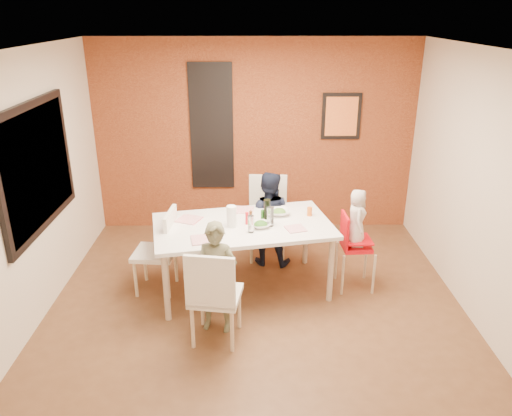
{
  "coord_description": "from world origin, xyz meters",
  "views": [
    {
      "loc": [
        -0.05,
        -4.65,
        3.03
      ],
      "look_at": [
        0.0,
        0.3,
        1.05
      ],
      "focal_mm": 35.0,
      "sensor_mm": 36.0,
      "label": 1
    }
  ],
  "objects_px": {
    "dining_table": "(243,230)",
    "child_far": "(268,219)",
    "paper_towel_roll": "(232,217)",
    "wine_bottle": "(267,211)",
    "chair_far": "(268,212)",
    "chair_left": "(162,247)",
    "toddler": "(357,218)",
    "high_chair": "(353,244)",
    "child_near": "(217,278)",
    "chair_near": "(213,293)"
  },
  "relations": [
    {
      "from": "high_chair",
      "to": "child_near",
      "type": "relative_size",
      "value": 0.78
    },
    {
      "from": "wine_bottle",
      "to": "paper_towel_roll",
      "type": "bearing_deg",
      "value": -164.47
    },
    {
      "from": "chair_left",
      "to": "wine_bottle",
      "type": "bearing_deg",
      "value": 98.19
    },
    {
      "from": "chair_far",
      "to": "paper_towel_roll",
      "type": "height_order",
      "value": "same"
    },
    {
      "from": "chair_far",
      "to": "chair_left",
      "type": "bearing_deg",
      "value": -140.7
    },
    {
      "from": "chair_left",
      "to": "paper_towel_roll",
      "type": "bearing_deg",
      "value": 91.78
    },
    {
      "from": "child_near",
      "to": "wine_bottle",
      "type": "xyz_separation_m",
      "value": [
        0.52,
        0.82,
        0.37
      ]
    },
    {
      "from": "high_chair",
      "to": "paper_towel_roll",
      "type": "height_order",
      "value": "paper_towel_roll"
    },
    {
      "from": "chair_left",
      "to": "paper_towel_roll",
      "type": "height_order",
      "value": "paper_towel_roll"
    },
    {
      "from": "dining_table",
      "to": "child_near",
      "type": "relative_size",
      "value": 1.83
    },
    {
      "from": "dining_table",
      "to": "toddler",
      "type": "height_order",
      "value": "toddler"
    },
    {
      "from": "toddler",
      "to": "high_chair",
      "type": "bearing_deg",
      "value": 98.11
    },
    {
      "from": "dining_table",
      "to": "high_chair",
      "type": "relative_size",
      "value": 2.33
    },
    {
      "from": "high_chair",
      "to": "dining_table",
      "type": "bearing_deg",
      "value": 88.85
    },
    {
      "from": "high_chair",
      "to": "wine_bottle",
      "type": "height_order",
      "value": "wine_bottle"
    },
    {
      "from": "chair_left",
      "to": "child_near",
      "type": "relative_size",
      "value": 0.84
    },
    {
      "from": "child_near",
      "to": "paper_towel_roll",
      "type": "relative_size",
      "value": 4.84
    },
    {
      "from": "chair_left",
      "to": "toddler",
      "type": "bearing_deg",
      "value": 96.67
    },
    {
      "from": "dining_table",
      "to": "child_far",
      "type": "bearing_deg",
      "value": 64.85
    },
    {
      "from": "toddler",
      "to": "chair_far",
      "type": "bearing_deg",
      "value": 51.23
    },
    {
      "from": "dining_table",
      "to": "high_chair",
      "type": "xyz_separation_m",
      "value": [
        1.25,
        0.03,
        -0.19
      ]
    },
    {
      "from": "dining_table",
      "to": "chair_far",
      "type": "height_order",
      "value": "chair_far"
    },
    {
      "from": "high_chair",
      "to": "child_near",
      "type": "distance_m",
      "value": 1.7
    },
    {
      "from": "chair_near",
      "to": "toddler",
      "type": "distance_m",
      "value": 1.89
    },
    {
      "from": "chair_near",
      "to": "child_far",
      "type": "relative_size",
      "value": 0.83
    },
    {
      "from": "toddler",
      "to": "chair_near",
      "type": "bearing_deg",
      "value": 127.73
    },
    {
      "from": "child_far",
      "to": "wine_bottle",
      "type": "height_order",
      "value": "child_far"
    },
    {
      "from": "high_chair",
      "to": "chair_far",
      "type": "bearing_deg",
      "value": 44.8
    },
    {
      "from": "dining_table",
      "to": "chair_left",
      "type": "bearing_deg",
      "value": -179.16
    },
    {
      "from": "toddler",
      "to": "wine_bottle",
      "type": "relative_size",
      "value": 2.43
    },
    {
      "from": "toddler",
      "to": "paper_towel_roll",
      "type": "relative_size",
      "value": 2.76
    },
    {
      "from": "toddler",
      "to": "wine_bottle",
      "type": "distance_m",
      "value": 1.0
    },
    {
      "from": "toddler",
      "to": "chair_left",
      "type": "bearing_deg",
      "value": 94.26
    },
    {
      "from": "chair_near",
      "to": "chair_left",
      "type": "height_order",
      "value": "chair_near"
    },
    {
      "from": "chair_near",
      "to": "child_far",
      "type": "xyz_separation_m",
      "value": [
        0.56,
        1.67,
        0.04
      ]
    },
    {
      "from": "paper_towel_roll",
      "to": "wine_bottle",
      "type": "bearing_deg",
      "value": 15.53
    },
    {
      "from": "high_chair",
      "to": "wine_bottle",
      "type": "xyz_separation_m",
      "value": [
        -0.98,
        0.01,
        0.4
      ]
    },
    {
      "from": "wine_bottle",
      "to": "high_chair",
      "type": "bearing_deg",
      "value": -0.62
    },
    {
      "from": "child_far",
      "to": "high_chair",
      "type": "bearing_deg",
      "value": 158.17
    },
    {
      "from": "child_far",
      "to": "paper_towel_roll",
      "type": "xyz_separation_m",
      "value": [
        -0.42,
        -0.71,
        0.33
      ]
    },
    {
      "from": "chair_near",
      "to": "child_far",
      "type": "height_order",
      "value": "child_far"
    },
    {
      "from": "wine_bottle",
      "to": "dining_table",
      "type": "bearing_deg",
      "value": -170.44
    },
    {
      "from": "dining_table",
      "to": "child_far",
      "type": "relative_size",
      "value": 1.75
    },
    {
      "from": "chair_near",
      "to": "child_near",
      "type": "distance_m",
      "value": 0.25
    },
    {
      "from": "dining_table",
      "to": "chair_left",
      "type": "relative_size",
      "value": 2.17
    },
    {
      "from": "chair_left",
      "to": "child_far",
      "type": "distance_m",
      "value": 1.38
    },
    {
      "from": "chair_far",
      "to": "toddler",
      "type": "distance_m",
      "value": 1.32
    },
    {
      "from": "dining_table",
      "to": "child_near",
      "type": "distance_m",
      "value": 0.83
    },
    {
      "from": "child_near",
      "to": "paper_towel_roll",
      "type": "distance_m",
      "value": 0.81
    },
    {
      "from": "wine_bottle",
      "to": "paper_towel_roll",
      "type": "relative_size",
      "value": 1.13
    }
  ]
}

